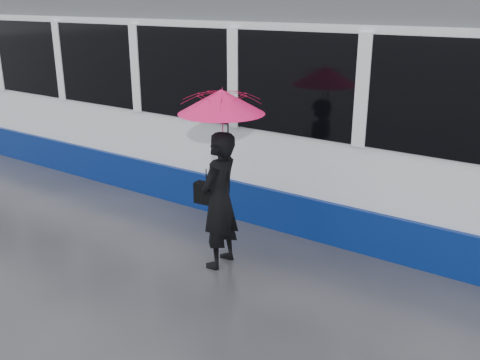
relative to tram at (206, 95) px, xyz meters
The scene contains 6 objects.
ground 3.36m from the tram, 58.38° to the right, with size 90.00×90.00×0.00m, color #2E2E33.
rails 2.24m from the tram, ahead, with size 34.00×1.51×0.02m.
tram is the anchor object (origin of this frame).
woman 3.53m from the tram, 49.06° to the right, with size 0.65×0.43×1.78m, color black.
umbrella 3.50m from the tram, 48.44° to the right, with size 1.14×1.14×1.20m.
handbag 3.37m from the tram, 51.72° to the right, with size 0.33×0.17×0.46m.
Camera 1 is at (4.55, -5.12, 3.31)m, focal length 40.00 mm.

